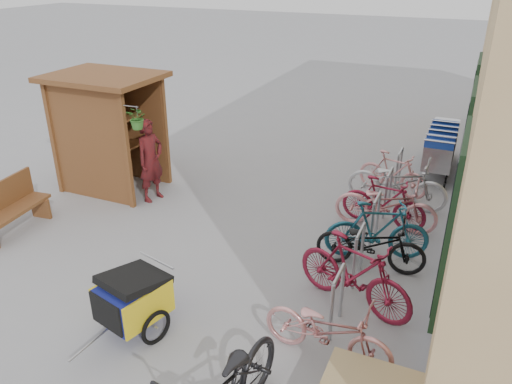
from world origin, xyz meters
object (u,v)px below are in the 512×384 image
at_px(shopping_carts, 442,144).
at_px(bike_1, 354,273).
at_px(person_kiosk, 151,160).
at_px(bike_6, 397,182).
at_px(bike_3, 377,230).
at_px(bike_2, 371,244).
at_px(kiosk, 104,116).
at_px(bike_7, 393,173).
at_px(child_trailer, 133,298).
at_px(bike_5, 384,202).
at_px(bench, 9,207).
at_px(bike_0, 328,330).
at_px(bike_4, 386,205).

bearing_deg(shopping_carts, bike_1, -96.11).
relative_size(shopping_carts, person_kiosk, 1.45).
bearing_deg(bike_6, bike_3, -177.62).
height_order(bike_2, bike_3, bike_3).
height_order(shopping_carts, person_kiosk, person_kiosk).
bearing_deg(bike_3, bike_6, -18.12).
xyz_separation_m(kiosk, bike_2, (5.68, -0.89, -1.11)).
relative_size(shopping_carts, bike_3, 1.46).
bearing_deg(bike_6, bike_7, 18.69).
height_order(child_trailer, person_kiosk, person_kiosk).
distance_m(bike_2, bike_7, 2.95).
xyz_separation_m(kiosk, bike_5, (5.60, 0.60, -1.09)).
distance_m(bench, bike_6, 7.15).
distance_m(child_trailer, bike_0, 2.50).
bearing_deg(bike_7, bike_0, -164.14).
bearing_deg(person_kiosk, bike_5, -68.76).
bearing_deg(bike_7, person_kiosk, 131.37).
bearing_deg(bike_3, child_trailer, 121.04).
relative_size(bike_1, bike_7, 1.21).
height_order(person_kiosk, bike_7, person_kiosk).
bearing_deg(bike_3, bike_1, 159.53).
xyz_separation_m(bike_3, bike_6, (-0.02, 2.04, 0.00)).
height_order(bike_1, bike_4, bike_1).
relative_size(child_trailer, bike_4, 0.84).
relative_size(child_trailer, bike_0, 0.93).
xyz_separation_m(person_kiosk, bike_4, (4.51, 0.65, -0.37)).
xyz_separation_m(bike_2, bike_7, (-0.17, 2.95, 0.00)).
bearing_deg(shopping_carts, bench, -137.78).
height_order(person_kiosk, bike_5, person_kiosk).
xyz_separation_m(bike_3, bike_4, (-0.05, 1.04, -0.03)).
xyz_separation_m(person_kiosk, bike_6, (4.53, 1.65, -0.34)).
xyz_separation_m(person_kiosk, bike_2, (4.53, -0.74, -0.40)).
bearing_deg(bike_6, bike_4, -179.76).
bearing_deg(bike_5, bike_3, -168.20).
bearing_deg(person_kiosk, bike_0, -111.24).
distance_m(bike_1, bike_4, 2.43).
bearing_deg(bike_1, bike_0, -162.36).
distance_m(bench, bike_2, 6.23).
distance_m(bike_4, bike_7, 1.57).
bearing_deg(bike_4, person_kiosk, 95.53).
bearing_deg(person_kiosk, kiosk, 94.59).
xyz_separation_m(bike_2, bike_3, (0.02, 0.35, 0.06)).
bearing_deg(bench, bike_6, 25.24).
relative_size(bike_3, bike_5, 1.08).
relative_size(bench, bike_1, 0.84).
xyz_separation_m(kiosk, bike_3, (5.70, -0.54, -1.05)).
distance_m(child_trailer, bike_3, 3.92).
xyz_separation_m(bench, shopping_carts, (6.68, 6.06, 0.16)).
xyz_separation_m(bike_1, bike_3, (0.04, 1.39, -0.04)).
height_order(bike_1, bike_6, bike_1).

